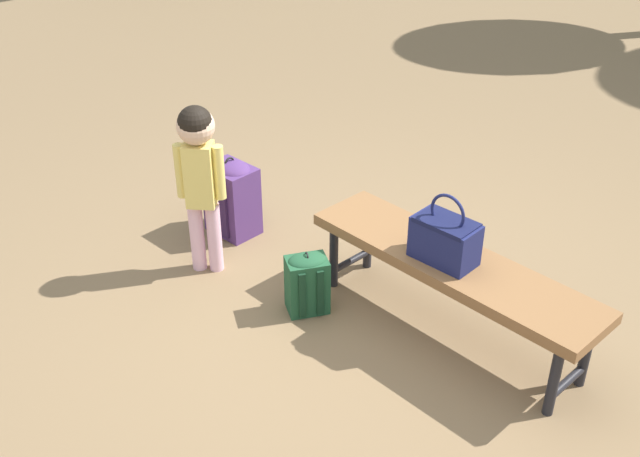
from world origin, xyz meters
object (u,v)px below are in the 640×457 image
handbag (445,238)px  backpack_large (232,195)px  child_standing (199,164)px  backpack_small (307,281)px  park_bench (452,268)px

handbag → backpack_large: handbag is taller
child_standing → backpack_small: size_ratio=2.78×
handbag → backpack_large: (1.52, -0.27, -0.32)m
child_standing → backpack_large: child_standing is taller
park_bench → handbag: bearing=41.6°
child_standing → backpack_small: bearing=177.5°
handbag → backpack_large: 1.58m
child_standing → backpack_small: child_standing is taller
child_standing → backpack_large: (0.13, -0.42, -0.43)m
backpack_large → child_standing: bearing=106.8°
backpack_large → backpack_small: size_ratio=1.41×
park_bench → child_standing: 1.48m
handbag → backpack_large: size_ratio=0.71×
backpack_large → backpack_small: (-0.84, 0.46, -0.08)m
handbag → child_standing: size_ratio=0.36×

